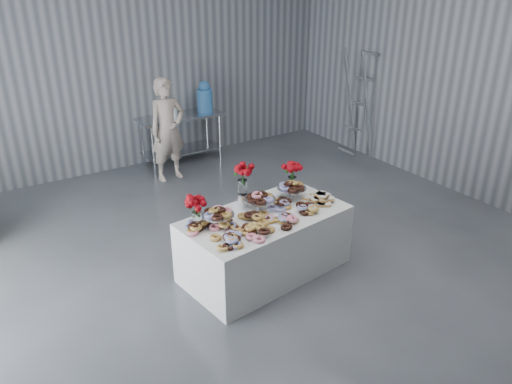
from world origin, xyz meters
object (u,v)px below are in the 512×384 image
Objects in this scene: prep_table at (181,131)px; person at (168,130)px; display_table at (265,244)px; stepladder at (358,104)px; water_jug at (205,98)px.

person is (-0.48, -0.54, 0.24)m from prep_table.
stepladder is at bearing 32.98° from display_table.
water_jug is at bearing -0.00° from prep_table.
person reaches higher than prep_table.
stepladder is (2.40, -1.43, -0.14)m from water_jug.
person is (0.24, 3.24, 0.48)m from display_table.
display_table is at bearing -98.92° from person.
prep_table is 2.71× the size of water_jug.
stepladder reaches higher than display_table.
person reaches higher than display_table.
prep_table is at bearing 79.22° from display_table.
display_table is 3.28m from person.
person is at bearing -151.18° from water_jug.
prep_table is 0.88× the size of person.
prep_table is at bearing 153.85° from stepladder.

